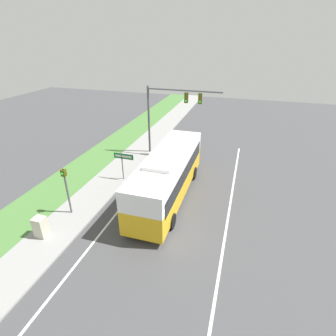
% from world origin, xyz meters
% --- Properties ---
extents(ground_plane, '(80.00, 80.00, 0.00)m').
position_xyz_m(ground_plane, '(0.00, 0.00, 0.00)').
color(ground_plane, '#424244').
extents(sidewalk, '(2.80, 80.00, 0.12)m').
position_xyz_m(sidewalk, '(-6.20, 0.00, 0.06)').
color(sidewalk, gray).
rests_on(sidewalk, ground_plane).
extents(grass_verge, '(3.60, 80.00, 0.10)m').
position_xyz_m(grass_verge, '(-9.40, 0.00, 0.05)').
color(grass_verge, '#477538').
rests_on(grass_verge, ground_plane).
extents(lane_divider_near, '(0.14, 30.00, 0.01)m').
position_xyz_m(lane_divider_near, '(-3.60, 0.00, 0.00)').
color(lane_divider_near, silver).
rests_on(lane_divider_near, ground_plane).
extents(lane_divider_far, '(0.14, 30.00, 0.01)m').
position_xyz_m(lane_divider_far, '(3.60, 0.00, 0.00)').
color(lane_divider_far, silver).
rests_on(lane_divider_far, ground_plane).
extents(bus, '(2.75, 10.55, 3.58)m').
position_xyz_m(bus, '(-0.89, 3.98, 1.96)').
color(bus, gold).
rests_on(bus, ground_plane).
extents(signal_gantry, '(6.89, 0.41, 6.59)m').
position_xyz_m(signal_gantry, '(-2.97, 11.31, 4.73)').
color(signal_gantry, '#4C4C51').
rests_on(signal_gantry, ground_plane).
extents(pedestrian_signal, '(0.28, 0.34, 3.32)m').
position_xyz_m(pedestrian_signal, '(-6.44, 0.11, 2.24)').
color(pedestrian_signal, '#4C4C51').
rests_on(pedestrian_signal, ground_plane).
extents(street_sign, '(1.66, 0.08, 2.43)m').
position_xyz_m(street_sign, '(-5.02, 5.31, 1.79)').
color(street_sign, '#4C4C51').
rests_on(street_sign, ground_plane).
extents(utility_cabinet, '(0.65, 0.61, 1.27)m').
position_xyz_m(utility_cabinet, '(-6.68, -2.34, 0.76)').
color(utility_cabinet, '#B7B29E').
rests_on(utility_cabinet, sidewalk).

